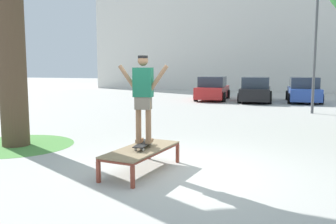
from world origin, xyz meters
name	(u,v)px	position (x,y,z in m)	size (l,w,h in m)	color
ground_plane	(181,170)	(0.00, 0.00, 0.00)	(120.00, 120.00, 0.00)	#B7B5AD
building_facade	(302,5)	(2.25, 27.97, 7.61)	(39.45, 4.00, 15.22)	silver
skate_box	(142,151)	(-0.68, -0.38, 0.41)	(0.95, 1.97, 0.46)	brown
skateboard	(144,144)	(-0.67, -0.30, 0.54)	(0.30, 0.82, 0.09)	black
skater	(143,93)	(-0.67, -0.30, 1.53)	(1.00, 0.32, 1.69)	#8E6647
grass_patch_near_left	(16,145)	(-4.76, 0.70, 0.00)	(2.94, 2.94, 0.01)	#519342
car_red	(213,89)	(-2.98, 15.96, 0.69)	(2.16, 4.32, 1.50)	red
car_black	(256,90)	(-0.23, 15.61, 0.69)	(2.13, 4.30, 1.50)	black
car_blue	(304,91)	(2.51, 16.31, 0.69)	(2.12, 4.30, 1.50)	#28479E
light_post	(316,27)	(2.80, 10.61, 3.83)	(0.36, 0.36, 5.83)	#4C4C51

